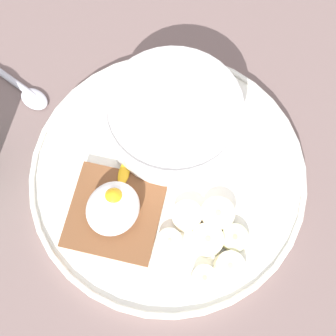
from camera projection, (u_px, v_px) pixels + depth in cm
name	position (u px, v px, depth cm)	size (l,w,h in cm)	color
ground_plane	(168.00, 180.00, 53.10)	(120.00, 120.00, 2.00)	#715C58
plate	(168.00, 175.00, 51.40)	(30.46, 30.46, 1.60)	white
oatmeal_bowl	(173.00, 118.00, 50.48)	(14.90, 14.90, 5.42)	white
toast_slice	(115.00, 213.00, 49.11)	(11.95, 11.95, 1.10)	brown
poached_egg	(113.00, 207.00, 47.19)	(8.57, 5.32, 3.45)	white
banana_slice_front	(207.00, 240.00, 48.10)	(4.73, 4.69, 1.53)	beige
banana_slice_left	(204.00, 278.00, 46.92)	(3.62, 3.56, 1.38)	beige
banana_slice_back	(217.00, 214.00, 48.98)	(4.79, 4.81, 1.48)	#F7E3B6
banana_slice_right	(170.00, 241.00, 48.19)	(3.43, 3.45, 1.15)	#F1E5BD
banana_slice_inner	(234.00, 238.00, 48.31)	(3.80, 3.85, 1.35)	beige
banana_slice_outer	(229.00, 266.00, 47.23)	(3.70, 3.81, 1.60)	beige
banana_slice_upper	(187.00, 216.00, 48.92)	(3.35, 3.46, 1.57)	#F4E0BE
spoon	(18.00, 85.00, 55.59)	(2.72, 12.54, 0.80)	silver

